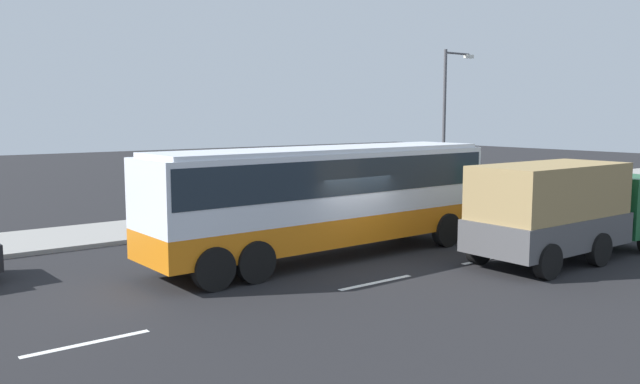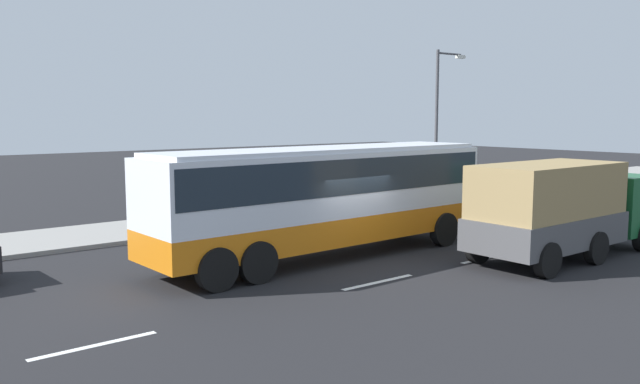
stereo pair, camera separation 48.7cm
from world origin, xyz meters
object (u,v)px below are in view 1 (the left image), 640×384
pedestrian_near_curb (383,182)px  cargo_truck (566,207)px  coach_bus (326,190)px  street_lamp (447,114)px

pedestrian_near_curb → cargo_truck: bearing=-134.8°
pedestrian_near_curb → coach_bus: bearing=-170.4°
cargo_truck → pedestrian_near_curb: (3.23, 11.39, -0.38)m
cargo_truck → pedestrian_near_curb: bearing=74.2°
coach_bus → street_lamp: (12.27, 6.24, 2.26)m
street_lamp → pedestrian_near_curb: bearing=168.8°
coach_bus → street_lamp: bearing=25.8°
coach_bus → cargo_truck: 7.10m
pedestrian_near_curb → street_lamp: 4.78m
coach_bus → cargo_truck: size_ratio=1.59×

